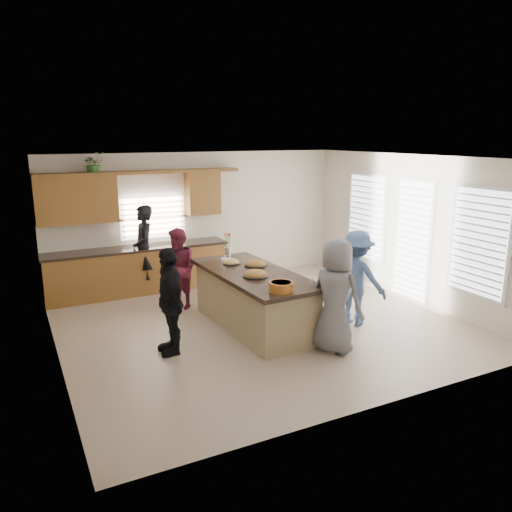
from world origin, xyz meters
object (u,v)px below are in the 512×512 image
woman_right_back (356,278)px  woman_right_front (336,296)px  woman_left_back (144,250)px  woman_left_mid (179,269)px  island (254,301)px  salad_bowl (281,286)px  woman_left_front (170,301)px

woman_right_back → woman_right_front: size_ratio=0.94×
woman_left_back → woman_right_back: (2.75, -3.28, -0.09)m
woman_left_mid → woman_right_back: bearing=30.3°
island → woman_right_front: (0.64, -1.42, 0.40)m
island → woman_right_front: size_ratio=1.60×
island → woman_right_front: woman_right_front is taller
island → woman_right_back: (1.60, -0.66, 0.36)m
salad_bowl → woman_left_back: (-1.04, 3.74, -0.13)m
island → woman_left_front: (-1.55, -0.37, 0.35)m
salad_bowl → woman_right_front: 0.82m
woman_left_front → salad_bowl: bearing=64.9°
woman_left_mid → woman_left_front: (-0.74, -1.83, 0.05)m
salad_bowl → woman_left_front: woman_left_front is taller
woman_left_back → woman_left_mid: 1.22m
woman_left_front → woman_right_back: bearing=87.0°
salad_bowl → woman_right_back: (1.71, 0.45, -0.22)m
woman_left_back → woman_left_mid: bearing=24.0°
salad_bowl → woman_left_mid: (-0.71, 2.57, -0.28)m
island → salad_bowl: size_ratio=7.58×
island → salad_bowl: (-0.11, -1.11, 0.58)m
woman_left_mid → woman_right_front: size_ratio=0.88×
woman_left_back → woman_left_front: size_ratio=1.13×
woman_left_mid → woman_right_back: 3.21m
woman_left_back → woman_left_front: woman_left_back is taller
salad_bowl → woman_right_back: size_ratio=0.22×
woman_left_mid → woman_right_back: size_ratio=0.93×
woman_left_mid → woman_right_front: (1.45, -2.88, 0.11)m
salad_bowl → woman_left_back: woman_left_back is taller
salad_bowl → woman_right_front: size_ratio=0.21×
island → woman_left_front: size_ratio=1.72×
woman_left_back → woman_left_front: bearing=0.2°
woman_right_back → woman_right_front: bearing=98.3°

